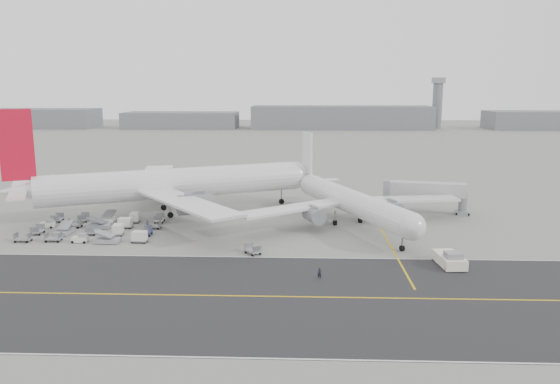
{
  "coord_description": "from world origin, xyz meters",
  "views": [
    {
      "loc": [
        15.14,
        -82.1,
        25.7
      ],
      "look_at": [
        11.54,
        12.0,
        7.48
      ],
      "focal_mm": 35.0,
      "sensor_mm": 36.0,
      "label": 1
    }
  ],
  "objects_px": {
    "airliner_b": "(349,201)",
    "ground_crew_a": "(320,273)",
    "control_tower": "(437,102)",
    "jet_bridge": "(426,191)",
    "pushback_tug": "(450,259)",
    "airliner_a": "(168,184)"
  },
  "relations": [
    {
      "from": "jet_bridge",
      "to": "pushback_tug",
      "type": "bearing_deg",
      "value": -85.77
    },
    {
      "from": "control_tower",
      "to": "airliner_a",
      "type": "height_order",
      "value": "control_tower"
    },
    {
      "from": "control_tower",
      "to": "pushback_tug",
      "type": "height_order",
      "value": "control_tower"
    },
    {
      "from": "control_tower",
      "to": "airliner_a",
      "type": "distance_m",
      "value": 263.86
    },
    {
      "from": "airliner_a",
      "to": "control_tower",
      "type": "bearing_deg",
      "value": -49.57
    },
    {
      "from": "control_tower",
      "to": "ground_crew_a",
      "type": "distance_m",
      "value": 288.78
    },
    {
      "from": "airliner_a",
      "to": "jet_bridge",
      "type": "distance_m",
      "value": 52.98
    },
    {
      "from": "pushback_tug",
      "to": "ground_crew_a",
      "type": "height_order",
      "value": "pushback_tug"
    },
    {
      "from": "airliner_a",
      "to": "airliner_b",
      "type": "relative_size",
      "value": 1.36
    },
    {
      "from": "pushback_tug",
      "to": "ground_crew_a",
      "type": "distance_m",
      "value": 20.12
    },
    {
      "from": "airliner_a",
      "to": "jet_bridge",
      "type": "xyz_separation_m",
      "value": [
        52.87,
        3.05,
        -1.68
      ]
    },
    {
      "from": "airliner_b",
      "to": "ground_crew_a",
      "type": "relative_size",
      "value": 27.43
    },
    {
      "from": "airliner_b",
      "to": "jet_bridge",
      "type": "bearing_deg",
      "value": 9.2
    },
    {
      "from": "pushback_tug",
      "to": "ground_crew_a",
      "type": "xyz_separation_m",
      "value": [
        -19.14,
        -6.22,
        -0.21
      ]
    },
    {
      "from": "airliner_a",
      "to": "pushback_tug",
      "type": "bearing_deg",
      "value": -147.23
    },
    {
      "from": "control_tower",
      "to": "airliner_a",
      "type": "bearing_deg",
      "value": -115.11
    },
    {
      "from": "airliner_b",
      "to": "pushback_tug",
      "type": "height_order",
      "value": "airliner_b"
    },
    {
      "from": "pushback_tug",
      "to": "control_tower",
      "type": "bearing_deg",
      "value": 71.35
    },
    {
      "from": "control_tower",
      "to": "ground_crew_a",
      "type": "height_order",
      "value": "control_tower"
    },
    {
      "from": "ground_crew_a",
      "to": "control_tower",
      "type": "bearing_deg",
      "value": 79.0
    },
    {
      "from": "airliner_b",
      "to": "pushback_tug",
      "type": "xyz_separation_m",
      "value": [
        12.71,
        -24.07,
        -3.59
      ]
    },
    {
      "from": "control_tower",
      "to": "jet_bridge",
      "type": "height_order",
      "value": "control_tower"
    }
  ]
}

